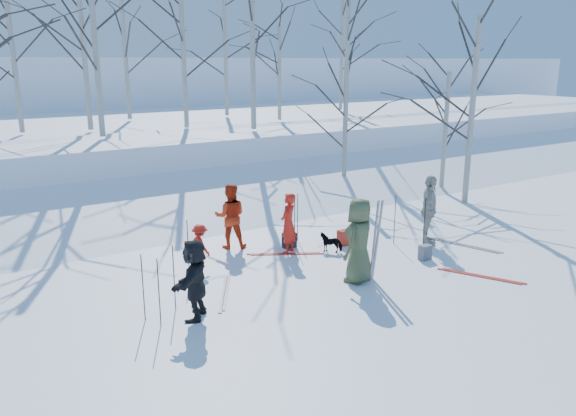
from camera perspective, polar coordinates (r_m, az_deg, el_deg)
ground at (r=13.12m, az=3.57°, el=-6.91°), size 120.00×120.00×0.00m
snow_ramp at (r=18.90m, az=-9.05°, el=0.20°), size 70.00×9.49×4.12m
snow_plateau at (r=28.03m, az=-17.49°, el=6.21°), size 70.00×18.00×2.20m
far_hill at (r=48.43m, az=-24.43°, el=10.11°), size 90.00×30.00×6.00m
skier_olive_center at (r=12.59m, az=7.24°, el=-3.29°), size 1.11×0.95×1.93m
skier_red_north at (r=14.40m, az=0.03°, el=-1.56°), size 0.69×0.63×1.59m
skier_redor_behind at (r=14.86m, az=-5.89°, el=-0.84°), size 1.05×0.97×1.72m
skier_red_seated at (r=13.68m, az=-8.91°, el=-3.79°), size 0.49×0.73×1.06m
skier_cream_east at (r=15.56m, az=14.13°, el=-0.19°), size 1.13×1.08×1.89m
skier_grey_west at (r=10.94m, az=-9.45°, el=-7.14°), size 1.32×1.43×1.59m
dog at (r=14.68m, az=4.40°, el=-3.49°), size 0.62×0.61×0.50m
upright_ski_left at (r=12.62m, az=8.77°, el=-3.38°), size 0.11×0.17×1.90m
upright_ski_right at (r=12.70m, az=9.06°, el=-3.26°), size 0.12×0.23×1.89m
ski_pair_a at (r=15.88m, az=17.64°, el=-3.66°), size 1.26×2.01×0.02m
ski_pair_b at (r=14.51m, az=-0.27°, el=-4.68°), size 1.84×2.07×0.02m
ski_pair_c at (r=13.81m, az=18.99°, el=-6.56°), size 1.72×2.06×0.02m
ski_pair_d at (r=12.25m, az=-6.45°, el=-8.56°), size 1.86×2.07×0.02m
ski_pole_a at (r=15.43m, az=10.79°, el=-1.19°), size 0.02×0.02×1.34m
ski_pole_b at (r=10.80m, az=-12.98°, el=-8.36°), size 0.02×0.02×1.34m
ski_pole_c at (r=11.46m, az=-11.50°, el=-6.89°), size 0.02×0.02×1.34m
ski_pole_d at (r=11.08m, az=-14.51°, el=-7.85°), size 0.02×0.02×1.34m
ski_pole_e at (r=14.96m, az=0.68°, el=-1.43°), size 0.02×0.02×1.34m
ski_pole_f at (r=15.41m, az=0.98°, el=-0.94°), size 0.02×0.02×1.34m
ski_pole_g at (r=13.08m, az=-10.11°, el=-4.06°), size 0.02×0.02×1.34m
ski_pole_h at (r=15.29m, az=13.68°, el=-1.50°), size 0.02×0.02×1.34m
backpack_red at (r=15.23m, az=5.69°, el=-3.01°), size 0.32×0.22×0.42m
backpack_grey at (r=14.48m, az=13.76°, el=-4.40°), size 0.30×0.20×0.38m
backpack_dark at (r=14.98m, az=0.13°, el=-3.28°), size 0.34×0.24×0.40m
birch_plateau_a at (r=27.38m, az=-16.19°, el=14.77°), size 4.68×4.68×5.83m
birch_plateau_b at (r=31.61m, az=5.47°, el=15.42°), size 4.86×4.86×6.08m
birch_plateau_c at (r=21.22m, az=-19.03°, el=15.68°), size 5.17×5.17×6.53m
birch_plateau_d at (r=23.28m, az=-10.56°, el=14.94°), size 4.53×4.53×5.62m
birch_plateau_e at (r=23.52m, az=-20.06°, el=15.17°), size 5.02×5.02×6.31m
birch_plateau_f at (r=22.50m, az=-3.63°, el=16.66°), size 5.35×5.35×6.79m
birch_plateau_g at (r=25.98m, az=-0.88°, el=13.61°), size 3.56×3.56×4.23m
birch_plateau_h at (r=28.36m, az=-6.36°, el=14.81°), size 4.39×4.39×5.41m
birch_plateau_i at (r=27.49m, az=6.09°, el=17.16°), size 5.96×5.96×7.66m
birch_plateau_k at (r=23.58m, az=-26.14°, el=13.75°), size 4.55×4.55×5.64m
birch_edge_b at (r=20.25m, az=18.17°, el=9.20°), size 4.98×4.98×6.26m
birch_edge_c at (r=21.93m, az=15.67°, el=7.38°), size 3.72×3.72×4.46m
birch_edge_e at (r=20.79m, az=5.83°, el=8.00°), size 3.99×3.99×4.84m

